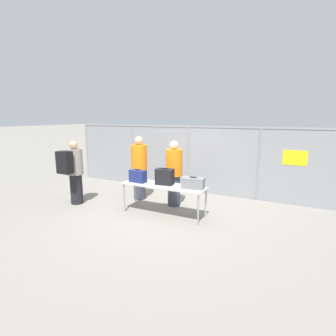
% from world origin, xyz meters
% --- Properties ---
extents(ground_plane, '(120.00, 120.00, 0.00)m').
position_xyz_m(ground_plane, '(0.00, 0.00, 0.00)').
color(ground_plane, gray).
extents(fence_section, '(8.64, 0.07, 2.11)m').
position_xyz_m(fence_section, '(0.02, 2.12, 1.10)').
color(fence_section, gray).
rests_on(fence_section, ground_plane).
extents(inspection_table, '(2.11, 0.63, 0.75)m').
position_xyz_m(inspection_table, '(0.26, -0.08, 0.69)').
color(inspection_table, '#B2B2AD').
rests_on(inspection_table, ground_plane).
extents(suitcase_navy, '(0.43, 0.24, 0.33)m').
position_xyz_m(suitcase_navy, '(-0.45, -0.12, 0.91)').
color(suitcase_navy, navy).
rests_on(suitcase_navy, inspection_table).
extents(suitcase_black, '(0.45, 0.31, 0.41)m').
position_xyz_m(suitcase_black, '(0.26, -0.01, 0.94)').
color(suitcase_black, black).
rests_on(suitcase_black, inspection_table).
extents(suitcase_grey, '(0.54, 0.32, 0.27)m').
position_xyz_m(suitcase_grey, '(1.00, -0.03, 0.88)').
color(suitcase_grey, slate).
rests_on(suitcase_grey, inspection_table).
extents(traveler_hooded, '(0.43, 0.67, 1.75)m').
position_xyz_m(traveler_hooded, '(-2.29, -0.48, 0.96)').
color(traveler_hooded, black).
rests_on(traveler_hooded, ground_plane).
extents(security_worker_near, '(0.44, 0.44, 1.76)m').
position_xyz_m(security_worker_near, '(0.19, 0.64, 0.91)').
color(security_worker_near, '#383D4C').
rests_on(security_worker_near, ground_plane).
extents(security_worker_far, '(0.45, 0.45, 1.83)m').
position_xyz_m(security_worker_far, '(-0.96, 0.73, 0.95)').
color(security_worker_far, '#383D4C').
rests_on(security_worker_far, ground_plane).
extents(utility_trailer, '(4.26, 2.06, 0.68)m').
position_xyz_m(utility_trailer, '(0.77, 4.05, 0.40)').
color(utility_trailer, '#B2B2B7').
rests_on(utility_trailer, ground_plane).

